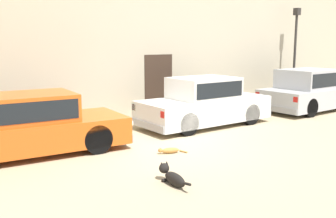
# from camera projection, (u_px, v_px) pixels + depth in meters

# --- Properties ---
(ground_plane) EXTENTS (80.00, 80.00, 0.00)m
(ground_plane) POSITION_uv_depth(u_px,v_px,m) (167.00, 147.00, 9.62)
(ground_plane) COLOR tan
(parked_sedan_nearest) EXTENTS (4.41, 1.98, 1.39)m
(parked_sedan_nearest) POSITION_uv_depth(u_px,v_px,m) (32.00, 124.00, 8.98)
(parked_sedan_nearest) COLOR #D15619
(parked_sedan_nearest) RESTS_ON ground_plane
(parked_sedan_second) EXTENTS (4.32, 1.80, 1.48)m
(parked_sedan_second) POSITION_uv_depth(u_px,v_px,m) (204.00, 102.00, 11.98)
(parked_sedan_second) COLOR silver
(parked_sedan_second) RESTS_ON ground_plane
(parked_sedan_third) EXTENTS (4.35, 2.03, 1.53)m
(parked_sedan_third) POSITION_uv_depth(u_px,v_px,m) (310.00, 90.00, 14.60)
(parked_sedan_third) COLOR #B2B5BA
(parked_sedan_third) RESTS_ON ground_plane
(apartment_block) EXTENTS (16.39, 6.43, 8.01)m
(apartment_block) POSITION_uv_depth(u_px,v_px,m) (166.00, 7.00, 16.94)
(apartment_block) COLOR #BCB299
(apartment_block) RESTS_ON ground_plane
(stray_dog_spotted) EXTENTS (0.21, 1.00, 0.36)m
(stray_dog_spotted) POSITION_uv_depth(u_px,v_px,m) (172.00, 176.00, 7.13)
(stray_dog_spotted) COLOR black
(stray_dog_spotted) RESTS_ON ground_plane
(stray_cat) EXTENTS (0.61, 0.36, 0.15)m
(stray_cat) POSITION_uv_depth(u_px,v_px,m) (170.00, 150.00, 9.09)
(stray_cat) COLOR #B77F3D
(stray_cat) RESTS_ON ground_plane
(street_lamp) EXTENTS (0.22, 0.22, 3.86)m
(street_lamp) POSITION_uv_depth(u_px,v_px,m) (295.00, 43.00, 16.14)
(street_lamp) COLOR #2D2B28
(street_lamp) RESTS_ON ground_plane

